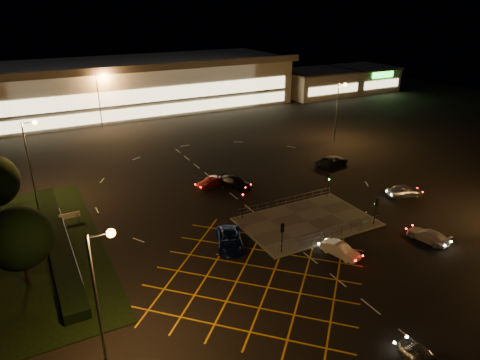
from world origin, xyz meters
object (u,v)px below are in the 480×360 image
car_right_silver (405,191)px  signal_se (376,206)px  signal_ne (328,180)px  car_approach_white (428,236)px  signal_nw (242,200)px  car_circ_red (211,182)px  car_queue_white (340,250)px  signal_sw (282,232)px  car_left_blue (230,240)px  car_east_grey (332,161)px  car_near_silver (425,360)px  car_far_dkgrey (235,182)px

car_right_silver → signal_se: bearing=131.2°
signal_ne → car_approach_white: (2.47, -13.06, -1.75)m
signal_nw → car_circ_red: (0.72, 10.02, -1.73)m
car_queue_white → car_approach_white: (9.73, -2.07, -0.02)m
signal_sw → signal_nw: bearing=-90.0°
car_left_blue → car_east_grey: (23.73, 13.12, -0.01)m
car_right_silver → car_near_silver: bearing=152.9°
car_queue_white → car_far_dkgrey: 19.41m
car_east_grey → car_approach_white: bearing=156.5°
signal_sw → car_near_silver: size_ratio=0.85×
car_right_silver → car_approach_white: 10.93m
car_left_blue → car_circ_red: size_ratio=1.38×
car_right_silver → car_circ_red: size_ratio=1.14×
car_right_silver → car_circ_red: 24.64m
car_left_blue → car_near_silver: bearing=-55.8°
car_right_silver → car_east_grey: size_ratio=0.84×
signal_nw → signal_ne: size_ratio=1.00×
signal_sw → car_left_blue: bearing=-42.4°
car_queue_white → car_left_blue: car_left_blue is taller
car_right_silver → car_circ_red: car_right_silver is taller
signal_se → car_right_silver: size_ratio=0.71×
car_far_dkgrey → car_approach_white: 24.10m
car_east_grey → signal_se: bearing=145.1°
signal_se → car_far_dkgrey: bearing=-62.4°
car_queue_white → car_left_blue: size_ratio=0.73×
signal_sw → signal_ne: same height
signal_se → car_circ_red: signal_se is taller
signal_ne → car_queue_white: size_ratio=0.81×
car_right_silver → car_east_grey: car_right_silver is taller
car_left_blue → signal_nw: bearing=70.5°
signal_ne → car_right_silver: signal_ne is taller
car_queue_white → signal_sw: bearing=132.6°
signal_nw → car_right_silver: size_ratio=0.71×
signal_se → car_circ_red: bearing=-57.9°
signal_se → signal_ne: (0.00, 7.99, 0.00)m
car_far_dkgrey → car_right_silver: (17.40, -12.56, 0.06)m
signal_nw → car_circ_red: 10.19m
car_queue_white → signal_ne: bearing=41.6°
car_near_silver → car_circ_red: 34.32m
signal_sw → car_east_grey: (19.87, 16.64, -1.63)m
car_far_dkgrey → car_east_grey: bearing=-24.8°
car_approach_white → car_east_grey: bearing=-114.6°
signal_sw → signal_nw: same height
signal_se → signal_ne: same height
signal_ne → car_approach_white: bearing=-79.3°
car_queue_white → car_circ_red: 21.39m
car_far_dkgrey → car_circ_red: 3.18m
signal_se → car_queue_white: size_ratio=0.81×
car_queue_white → car_circ_red: car_queue_white is taller
car_far_dkgrey → car_right_silver: size_ratio=1.08×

